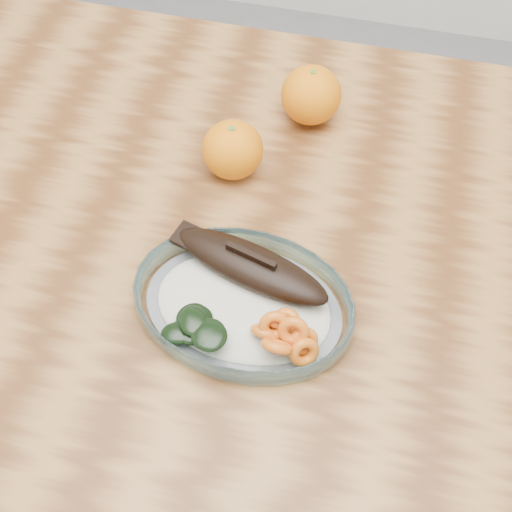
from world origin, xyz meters
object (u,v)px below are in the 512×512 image
dining_table (186,279)px  plated_meal (243,301)px  orange_right (311,95)px  orange_left (233,150)px

dining_table → plated_meal: 0.17m
plated_meal → orange_right: 0.31m
orange_left → dining_table: bearing=-108.4°
dining_table → orange_left: 0.18m
plated_meal → orange_left: (-0.06, 0.19, 0.02)m
plated_meal → orange_left: size_ratio=6.15×
dining_table → orange_left: orange_left is taller
orange_left → orange_right: orange_right is taller
dining_table → orange_left: size_ratio=15.84×
plated_meal → orange_right: bearing=90.7°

